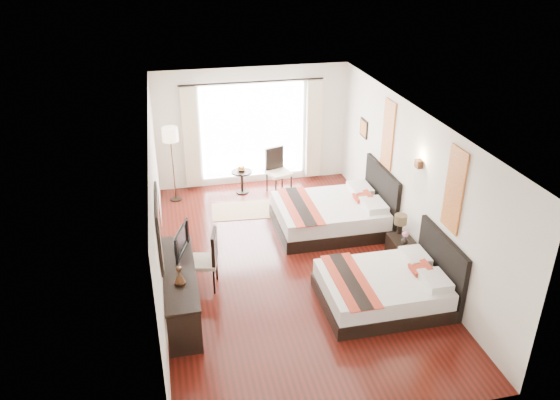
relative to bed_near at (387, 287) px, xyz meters
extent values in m
cube|color=#341009|center=(-1.29, 1.49, -0.30)|extent=(4.50, 7.50, 0.01)
cube|color=white|center=(-1.29, 1.49, 2.49)|extent=(4.50, 7.50, 0.02)
cube|color=silver|center=(0.95, 1.49, 1.10)|extent=(0.01, 7.50, 2.80)
cube|color=silver|center=(-3.54, 1.49, 1.10)|extent=(0.01, 7.50, 2.80)
cube|color=silver|center=(-1.29, 5.24, 1.10)|extent=(4.50, 0.01, 2.80)
cube|color=silver|center=(-1.29, -2.25, 1.10)|extent=(4.50, 0.01, 2.80)
cube|color=white|center=(-1.29, 5.22, 1.00)|extent=(2.40, 0.02, 2.20)
cube|color=white|center=(-1.29, 5.16, 1.00)|extent=(2.30, 0.02, 2.10)
cube|color=beige|center=(-2.74, 5.12, 0.98)|extent=(0.35, 0.14, 2.35)
cube|color=beige|center=(0.16, 5.12, 0.98)|extent=(0.35, 0.14, 2.35)
cube|color=maroon|center=(0.94, 0.00, 1.65)|extent=(0.03, 0.50, 1.35)
cube|color=maroon|center=(0.94, 2.60, 1.65)|extent=(0.03, 0.50, 1.35)
cube|color=#402717|center=(0.90, 1.15, 1.62)|extent=(0.10, 0.14, 0.14)
cube|color=black|center=(-3.51, 0.52, 1.25)|extent=(0.04, 1.25, 0.95)
cube|color=white|center=(-3.49, 0.52, 1.25)|extent=(0.01, 1.12, 0.82)
cube|color=black|center=(-0.10, 0.00, -0.18)|extent=(1.94, 1.52, 0.24)
cube|color=silver|center=(-0.10, 0.00, 0.08)|extent=(1.88, 1.48, 0.28)
cube|color=black|center=(0.91, 0.00, 0.27)|extent=(0.08, 1.52, 1.14)
cube|color=maroon|center=(-0.65, 0.00, 0.23)|extent=(0.52, 1.58, 0.02)
cube|color=black|center=(-0.20, 2.60, -0.17)|extent=(2.14, 1.67, 0.26)
cube|color=silver|center=(-0.20, 2.60, 0.12)|extent=(2.08, 1.63, 0.31)
cube|color=black|center=(0.91, 2.60, 0.33)|extent=(0.08, 1.67, 1.25)
cube|color=maroon|center=(-0.80, 2.60, 0.29)|extent=(0.57, 1.73, 0.02)
cube|color=black|center=(0.73, 1.15, -0.06)|extent=(0.40, 0.49, 0.48)
cylinder|color=black|center=(0.75, 1.30, 0.30)|extent=(0.10, 0.10, 0.19)
cylinder|color=#3A2D1C|center=(0.75, 1.30, 0.48)|extent=(0.23, 0.23, 0.17)
imported|color=black|center=(0.71, 0.97, 0.27)|extent=(0.15, 0.15, 0.13)
cube|color=black|center=(-3.28, 0.52, 0.08)|extent=(0.50, 2.20, 0.76)
imported|color=black|center=(-3.26, 1.07, 0.68)|extent=(0.32, 0.76, 0.44)
cube|color=beige|center=(-2.89, 1.10, 0.20)|extent=(0.59, 0.59, 0.07)
cube|color=black|center=(-2.67, 1.06, 0.49)|extent=(0.15, 0.46, 0.55)
cylinder|color=black|center=(-3.20, 4.63, -0.28)|extent=(0.26, 0.26, 0.03)
cylinder|color=#402717|center=(-3.20, 4.63, 0.46)|extent=(0.03, 0.03, 1.46)
cylinder|color=beige|center=(-3.20, 4.63, 1.27)|extent=(0.35, 0.35, 0.30)
cylinder|color=black|center=(-1.66, 4.69, -0.03)|extent=(0.47, 0.47, 0.54)
imported|color=#432B18|center=(-1.66, 4.71, 0.27)|extent=(0.21, 0.21, 0.05)
cube|color=beige|center=(-0.82, 4.51, 0.19)|extent=(0.61, 0.61, 0.07)
cube|color=black|center=(-0.88, 4.72, 0.48)|extent=(0.45, 0.19, 0.54)
cube|color=tan|center=(-1.81, 3.77, -0.29)|extent=(1.37, 0.98, 0.01)
camera|label=1|loc=(-3.27, -6.77, 5.19)|focal=35.00mm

